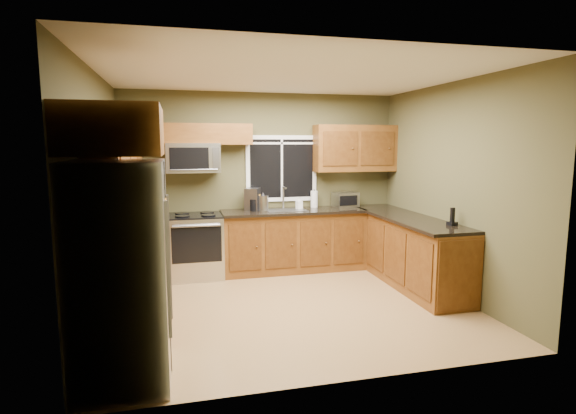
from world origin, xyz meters
name	(u,v)px	position (x,y,z in m)	size (l,w,h in m)	color
floor	(291,306)	(0.00, 0.00, 0.00)	(4.20, 4.20, 0.00)	olive
ceiling	(291,75)	(0.00, 0.00, 2.70)	(4.20, 4.20, 0.00)	white
back_wall	(263,182)	(0.00, 1.80, 1.35)	(4.20, 4.20, 0.00)	#474326
front_wall	(348,219)	(0.00, -1.80, 1.35)	(4.20, 4.20, 0.00)	#474326
left_wall	(98,199)	(-2.10, 0.00, 1.35)	(3.60, 3.60, 0.00)	#474326
right_wall	(451,190)	(2.10, 0.00, 1.35)	(3.60, 3.60, 0.00)	#474326
window	(282,168)	(0.30, 1.78, 1.55)	(1.12, 0.03, 1.02)	white
base_cabinets_left	(136,269)	(-1.80, 0.48, 0.45)	(0.60, 2.65, 0.90)	brown
countertop_left	(136,230)	(-1.78, 0.48, 0.92)	(0.65, 2.65, 0.04)	black
base_cabinets_back	(293,241)	(0.42, 1.50, 0.45)	(2.17, 0.60, 0.90)	brown
countertop_back	(294,211)	(0.42, 1.48, 0.92)	(2.17, 0.65, 0.04)	black
base_cabinets_peninsula	(406,250)	(1.80, 0.54, 0.45)	(0.60, 2.52, 0.90)	brown
countertop_peninsula	(405,217)	(1.78, 0.55, 0.92)	(0.65, 2.50, 0.04)	black
upper_cabinets_left	(117,150)	(-1.94, 0.48, 1.86)	(0.33, 2.65, 0.72)	brown
upper_cabinets_back_left	(206,134)	(-0.85, 1.64, 2.07)	(1.30, 0.33, 0.30)	brown
upper_cabinets_back_right	(355,148)	(1.45, 1.64, 1.86)	(1.30, 0.33, 0.72)	brown
upper_cabinet_over_fridge	(114,131)	(-1.74, -1.30, 2.03)	(0.72, 0.90, 0.38)	brown
refrigerator	(121,273)	(-1.74, -1.30, 0.90)	(0.74, 0.90, 1.80)	#B7B7BC
range	(196,246)	(-1.05, 1.47, 0.47)	(0.76, 0.69, 0.94)	#B7B7BC
microwave	(193,158)	(-1.05, 1.61, 1.73)	(0.76, 0.41, 0.42)	#B7B7BC
sink	(286,209)	(0.30, 1.49, 0.95)	(0.60, 0.42, 0.36)	slate
toaster_oven	(345,200)	(1.30, 1.62, 1.05)	(0.41, 0.34, 0.23)	#B7B7BC
coffee_maker	(253,200)	(-0.19, 1.58, 1.10)	(0.28, 0.32, 0.33)	slate
kettle	(263,202)	(-0.05, 1.50, 1.07)	(0.20, 0.20, 0.28)	#B7B7BC
paper_towel_roll	(314,199)	(0.80, 1.68, 1.07)	(0.13, 0.13, 0.29)	white
soap_bottle_a	(257,199)	(-0.12, 1.61, 1.11)	(0.13, 0.13, 0.33)	#C37812
soap_bottle_b	(299,203)	(0.52, 1.56, 1.03)	(0.08, 0.08, 0.18)	white
soap_bottle_c	(252,205)	(-0.21, 1.55, 1.03)	(0.14, 0.14, 0.18)	white
cordless_phone	(452,220)	(1.98, -0.24, 1.01)	(0.11, 0.11, 0.22)	black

